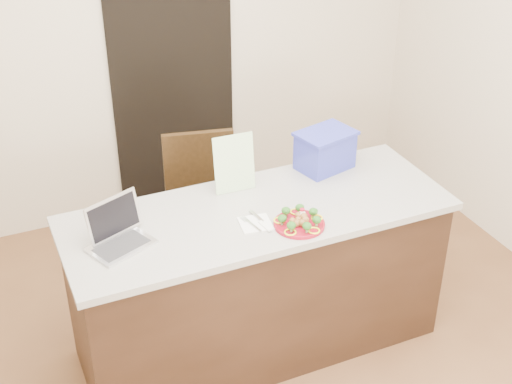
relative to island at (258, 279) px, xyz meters
name	(u,v)px	position (x,y,z in m)	size (l,w,h in m)	color
ground	(276,370)	(0.00, -0.25, -0.46)	(4.00, 4.00, 0.00)	brown
room_shell	(281,105)	(0.00, -0.25, 1.16)	(4.00, 4.00, 4.00)	white
doorway	(173,80)	(0.10, 1.73, 0.54)	(0.90, 0.02, 2.00)	black
island	(258,279)	(0.00, 0.00, 0.00)	(2.06, 0.76, 0.92)	black
plate	(299,224)	(0.13, -0.22, 0.47)	(0.26, 0.26, 0.02)	maroon
meatballs	(300,220)	(0.13, -0.22, 0.49)	(0.10, 0.10, 0.04)	brown
broccoli	(299,217)	(0.13, -0.22, 0.51)	(0.22, 0.22, 0.04)	#194713
pepper_rings	(299,222)	(0.13, -0.22, 0.48)	(0.25, 0.26, 0.01)	yellow
napkin	(255,224)	(-0.07, -0.12, 0.46)	(0.16, 0.16, 0.01)	silver
fork	(251,222)	(-0.09, -0.11, 0.47)	(0.04, 0.17, 0.00)	silver
knife	(262,223)	(-0.04, -0.14, 0.47)	(0.03, 0.22, 0.01)	silver
yogurt_bottle	(302,216)	(0.16, -0.19, 0.49)	(0.03, 0.03, 0.07)	white
laptop	(118,232)	(-0.74, 0.01, 0.51)	(0.35, 0.34, 0.21)	silver
leaflet	(234,163)	(-0.03, 0.24, 0.62)	(0.23, 0.00, 0.33)	white
blue_box	(325,150)	(0.54, 0.27, 0.57)	(0.37, 0.30, 0.23)	#2B329E
chair	(206,201)	(-0.03, 0.74, 0.11)	(0.53, 0.53, 1.00)	#33200F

